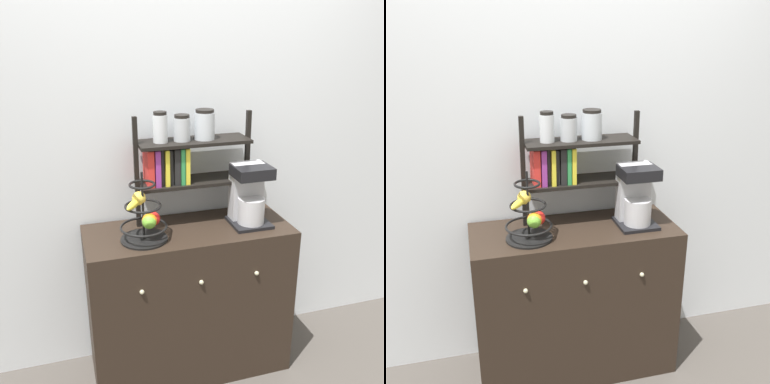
# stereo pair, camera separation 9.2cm
# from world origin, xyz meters

# --- Properties ---
(wall_back) EXTENTS (7.00, 0.05, 2.60)m
(wall_back) POSITION_xyz_m (0.00, 0.49, 1.30)
(wall_back) COLOR silver
(wall_back) RESTS_ON ground_plane
(sideboard) EXTENTS (1.11, 0.46, 0.89)m
(sideboard) POSITION_xyz_m (0.00, 0.22, 0.45)
(sideboard) COLOR black
(sideboard) RESTS_ON ground_plane
(coffee_maker) EXTENTS (0.21, 0.21, 0.34)m
(coffee_maker) POSITION_xyz_m (0.34, 0.21, 1.06)
(coffee_maker) COLOR black
(coffee_maker) RESTS_ON sideboard
(fruit_stand) EXTENTS (0.24, 0.24, 0.36)m
(fruit_stand) POSITION_xyz_m (-0.25, 0.16, 1.02)
(fruit_stand) COLOR black
(fruit_stand) RESTS_ON sideboard
(shelf_hutch) EXTENTS (0.65, 0.20, 0.62)m
(shelf_hutch) POSITION_xyz_m (-0.00, 0.34, 1.28)
(shelf_hutch) COLOR black
(shelf_hutch) RESTS_ON sideboard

